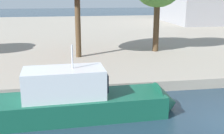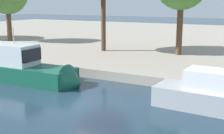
{
  "view_description": "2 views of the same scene",
  "coord_description": "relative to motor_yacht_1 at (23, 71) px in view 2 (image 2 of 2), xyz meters",
  "views": [
    {
      "loc": [
        -8.34,
        -12.55,
        6.73
      ],
      "look_at": [
        -5.46,
        5.1,
        2.03
      ],
      "focal_mm": 46.3,
      "sensor_mm": 36.0,
      "label": 1
    },
    {
      "loc": [
        9.55,
        -14.07,
        5.88
      ],
      "look_at": [
        -0.75,
        4.62,
        1.33
      ],
      "focal_mm": 48.37,
      "sensor_mm": 36.0,
      "label": 2
    }
  ],
  "objects": [
    {
      "name": "dock_promenade",
      "position": [
        7.32,
        30.71,
        -0.43
      ],
      "size": [
        120.0,
        55.0,
        0.72
      ],
      "primitive_type": "cube",
      "color": "gray",
      "rests_on": "ground_plane"
    },
    {
      "name": "motor_yacht_1",
      "position": [
        0.0,
        0.0,
        0.0
      ],
      "size": [
        10.58,
        3.02,
        4.93
      ],
      "rotation": [
        0.0,
        0.0,
        0.04
      ],
      "color": "#14513D",
      "rests_on": "ground_plane"
    },
    {
      "name": "ground_plane",
      "position": [
        7.32,
        -2.35,
        -0.79
      ],
      "size": [
        220.0,
        220.0,
        0.0
      ],
      "primitive_type": "plane",
      "color": "#1E3342"
    }
  ]
}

